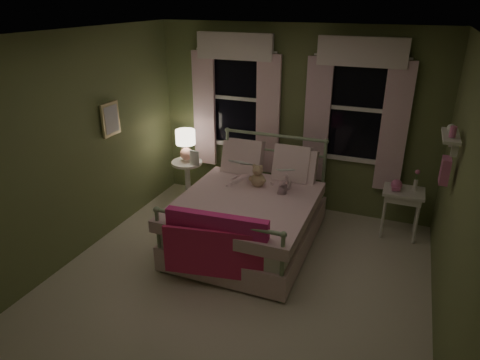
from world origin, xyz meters
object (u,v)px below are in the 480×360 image
at_px(table_lamp, 186,142).
at_px(nightstand_right, 403,197).
at_px(child_right, 283,169).
at_px(bed, 250,215).
at_px(child_left, 242,161).
at_px(teddy_bear, 258,177).
at_px(nightstand_left, 188,176).

distance_m(table_lamp, nightstand_right, 3.08).
bearing_deg(child_right, bed, 44.58).
relative_size(bed, table_lamp, 4.42).
relative_size(bed, child_left, 2.98).
xyz_separation_m(child_left, teddy_bear, (0.28, -0.16, -0.12)).
relative_size(nightstand_left, table_lamp, 1.41).
bearing_deg(child_right, nightstand_left, -23.80).
xyz_separation_m(child_left, nightstand_right, (2.03, 0.45, -0.36)).
height_order(nightstand_left, nightstand_right, same).
distance_m(bed, child_right, 0.71).
xyz_separation_m(teddy_bear, nightstand_left, (-1.29, 0.49, -0.37)).
distance_m(teddy_bear, table_lamp, 1.39).
distance_m(child_right, teddy_bear, 0.34).
bearing_deg(child_left, nightstand_right, -152.00).
bearing_deg(table_lamp, nightstand_left, 180.00).
bearing_deg(table_lamp, bed, -30.29).
distance_m(child_right, table_lamp, 1.61).
bearing_deg(nightstand_left, bed, -30.29).
distance_m(child_right, nightstand_left, 1.67).
bearing_deg(table_lamp, teddy_bear, -20.84).
height_order(bed, nightstand_left, bed).
height_order(bed, teddy_bear, bed).
xyz_separation_m(bed, teddy_bear, (-0.00, 0.26, 0.41)).
xyz_separation_m(child_left, nightstand_left, (-1.01, 0.33, -0.49)).
xyz_separation_m(table_lamp, nightstand_right, (3.05, 0.12, -0.40)).
xyz_separation_m(child_right, nightstand_right, (1.47, 0.45, -0.34)).
height_order(bed, child_left, child_left).
xyz_separation_m(bed, child_left, (-0.28, 0.42, 0.53)).
relative_size(teddy_bear, table_lamp, 0.68).
height_order(nightstand_left, table_lamp, table_lamp).
height_order(child_left, teddy_bear, child_left).
relative_size(child_right, nightstand_left, 0.98).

